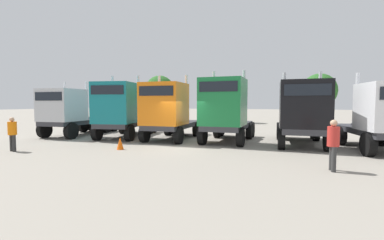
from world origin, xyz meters
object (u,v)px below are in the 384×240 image
object	(u,v)px
semi_truck_silver	(71,112)
visitor_with_camera	(333,141)
semi_truck_black	(302,113)
semi_truck_green	(225,110)
semi_truck_orange	(168,111)
semi_truck_white	(384,116)
semi_truck_teal	(121,110)
visitor_in_hivis	(12,132)
traffic_cone_near	(120,143)

from	to	relation	value
semi_truck_silver	visitor_with_camera	world-z (taller)	semi_truck_silver
visitor_with_camera	semi_truck_black	bearing A→B (deg)	91.45
semi_truck_black	visitor_with_camera	size ratio (longest dim) A/B	3.57
semi_truck_green	semi_truck_orange	bearing A→B (deg)	-86.48
semi_truck_black	semi_truck_white	world-z (taller)	semi_truck_black
semi_truck_teal	semi_truck_black	xyz separation A→B (m)	(11.42, 0.59, -0.09)
semi_truck_orange	visitor_with_camera	bearing A→B (deg)	56.82
visitor_in_hivis	semi_truck_white	bearing A→B (deg)	121.91
visitor_in_hivis	semi_truck_teal	bearing A→B (deg)	173.67
semi_truck_silver	visitor_in_hivis	xyz separation A→B (m)	(2.08, -5.79, -0.79)
traffic_cone_near	semi_truck_green	bearing A→B (deg)	42.29
semi_truck_orange	semi_truck_white	world-z (taller)	semi_truck_orange
traffic_cone_near	semi_truck_orange	bearing A→B (deg)	76.78
visitor_with_camera	semi_truck_teal	bearing A→B (deg)	150.86
semi_truck_black	semi_truck_green	bearing A→B (deg)	-91.82
semi_truck_green	semi_truck_black	distance (m)	4.27
semi_truck_silver	semi_truck_orange	world-z (taller)	semi_truck_orange
semi_truck_black	semi_truck_white	size ratio (longest dim) A/B	1.06
semi_truck_green	semi_truck_black	xyz separation A→B (m)	(4.27, 0.18, -0.13)
semi_truck_green	visitor_in_hivis	xyz separation A→B (m)	(-9.17, -6.51, -1.01)
semi_truck_orange	visitor_with_camera	size ratio (longest dim) A/B	3.50
semi_truck_white	visitor_in_hivis	size ratio (longest dim) A/B	3.58
semi_truck_green	traffic_cone_near	size ratio (longest dim) A/B	8.97
visitor_with_camera	semi_truck_silver	bearing A→B (deg)	156.82
semi_truck_orange	semi_truck_green	bearing A→B (deg)	90.39
semi_truck_black	visitor_in_hivis	distance (m)	15.04
semi_truck_orange	semi_truck_white	size ratio (longest dim) A/B	1.04
semi_truck_teal	traffic_cone_near	distance (m)	4.82
semi_truck_silver	semi_truck_black	xyz separation A→B (m)	(15.52, 0.90, 0.09)
semi_truck_black	traffic_cone_near	world-z (taller)	semi_truck_black
semi_truck_white	visitor_with_camera	xyz separation A→B (m)	(-2.71, -4.83, -0.70)
semi_truck_teal	visitor_with_camera	size ratio (longest dim) A/B	3.74
semi_truck_silver	semi_truck_teal	bearing A→B (deg)	89.14
semi_truck_green	semi_truck_teal	bearing A→B (deg)	-87.67
semi_truck_teal	traffic_cone_near	xyz separation A→B (m)	(2.61, -3.71, -1.63)
semi_truck_green	visitor_with_camera	size ratio (longest dim) A/B	3.20
semi_truck_white	semi_truck_orange	bearing A→B (deg)	-101.23
semi_truck_silver	semi_truck_white	world-z (taller)	semi_truck_silver
visitor_in_hivis	traffic_cone_near	xyz separation A→B (m)	(4.64, 2.38, -0.66)
visitor_with_camera	visitor_in_hivis	bearing A→B (deg)	177.32
semi_truck_silver	semi_truck_green	size ratio (longest dim) A/B	1.14
semi_truck_black	traffic_cone_near	distance (m)	9.92
semi_truck_orange	traffic_cone_near	xyz separation A→B (m)	(-0.90, -3.84, -1.57)
semi_truck_orange	traffic_cone_near	world-z (taller)	semi_truck_orange
semi_truck_white	traffic_cone_near	bearing A→B (deg)	-83.99
semi_truck_silver	semi_truck_green	world-z (taller)	semi_truck_green
semi_truck_black	visitor_in_hivis	xyz separation A→B (m)	(-13.44, -6.69, -0.88)
semi_truck_teal	semi_truck_orange	xyz separation A→B (m)	(3.52, 0.13, -0.06)
semi_truck_green	semi_truck_black	size ratio (longest dim) A/B	0.90
semi_truck_orange	semi_truck_black	distance (m)	7.92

